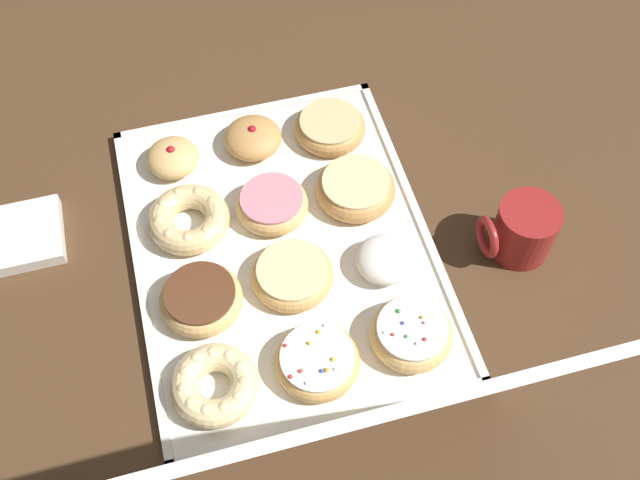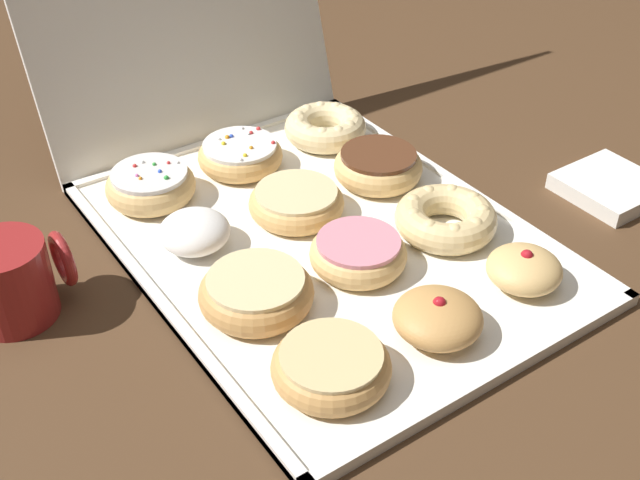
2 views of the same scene
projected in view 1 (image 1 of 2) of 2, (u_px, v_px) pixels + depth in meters
The scene contains 17 objects.
ground_plane at pixel (283, 251), 1.10m from camera, with size 3.00×3.00×0.00m, color #4C331E.
donut_box at pixel (283, 249), 1.09m from camera, with size 0.43×0.56×0.01m.
box_lid_open at pixel (366, 423), 0.67m from camera, with size 0.43×0.57×0.01m, color white.
glazed_ring_donut_0 at pixel (330, 127), 1.19m from camera, with size 0.11×0.11×0.04m.
jelly_filled_donut_1 at pixel (255, 137), 1.18m from camera, with size 0.09×0.09×0.05m.
jelly_filled_donut_2 at pixel (173, 158), 1.15m from camera, with size 0.08×0.08×0.05m.
glazed_ring_donut_3 at pixel (356, 188), 1.12m from camera, with size 0.12×0.12×0.04m.
pink_frosted_donut_4 at pixel (270, 205), 1.11m from camera, with size 0.11×0.11×0.04m.
cruller_donut_5 at pixel (189, 219), 1.09m from camera, with size 0.12×0.12×0.04m.
powdered_filled_donut_6 at pixel (384, 259), 1.05m from camera, with size 0.08×0.08×0.04m.
glazed_ring_donut_7 at pixel (293, 274), 1.04m from camera, with size 0.12×0.12×0.03m.
chocolate_frosted_donut_8 at pixel (201, 299), 1.02m from camera, with size 0.12×0.12×0.04m.
sprinkle_donut_9 at pixel (411, 334), 0.99m from camera, with size 0.11×0.11×0.04m.
sprinkle_donut_10 at pixel (317, 361), 0.97m from camera, with size 0.11×0.11×0.04m.
cruller_donut_11 at pixel (215, 385), 0.95m from camera, with size 0.12×0.12×0.04m.
coffee_mug at pixel (523, 229), 1.06m from camera, with size 0.11×0.09×0.09m.
napkin_stack at pixel (23, 236), 1.10m from camera, with size 0.11×0.11×0.02m, color white.
Camera 1 is at (0.10, 0.57, 0.93)m, focal length 41.70 mm.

